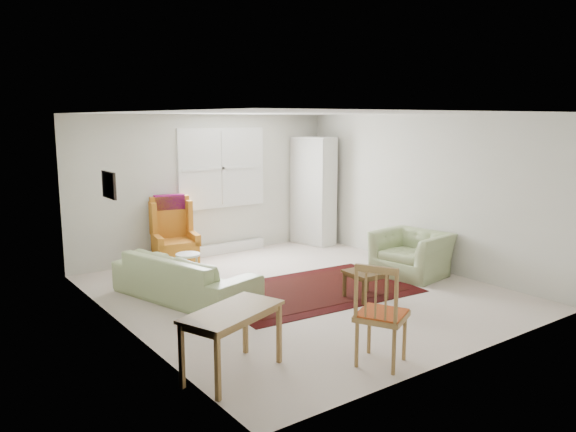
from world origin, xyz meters
TOP-DOWN VIEW (x-y plane):
  - room at (0.02, 0.21)m, footprint 5.04×5.54m
  - rug at (0.16, -0.07)m, footprint 2.93×2.01m
  - sofa at (-1.46, 0.67)m, footprint 1.39×2.29m
  - armchair at (1.92, -0.34)m, footprint 1.08×1.19m
  - wingback_chair at (-0.86, 2.27)m, footprint 0.80×0.83m
  - coffee_table at (0.53, -0.77)m, footprint 0.50×0.50m
  - stool at (-1.13, 1.24)m, footprint 0.44×0.44m
  - cabinet at (2.10, 2.35)m, footprint 0.60×0.90m
  - desk at (-2.10, -1.70)m, footprint 1.14×0.84m
  - desk_chair at (-0.78, -2.35)m, footprint 0.62×0.62m

SIDE VIEW (x-z plane):
  - rug at x=0.16m, z-range 0.00..0.03m
  - coffee_table at x=0.53m, z-range 0.00..0.39m
  - stool at x=-1.13m, z-range 0.00..0.48m
  - desk at x=-2.10m, z-range 0.00..0.65m
  - armchair at x=1.92m, z-range 0.00..0.82m
  - sofa at x=-1.46m, z-range 0.00..0.86m
  - desk_chair at x=-0.78m, z-range 0.00..1.06m
  - wingback_chair at x=-0.86m, z-range 0.00..1.18m
  - cabinet at x=2.10m, z-range 0.00..2.08m
  - room at x=0.02m, z-range 0.00..2.51m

